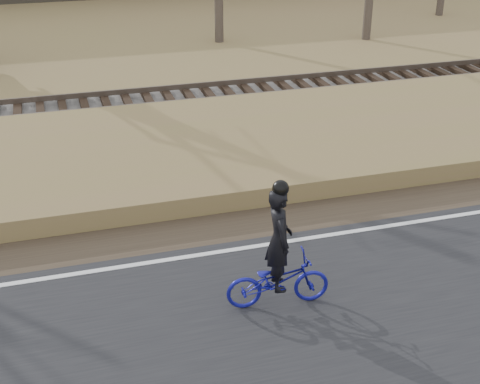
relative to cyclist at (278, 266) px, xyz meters
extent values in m
plane|color=brown|center=(-3.45, 1.65, -0.78)|extent=(120.00, 120.00, 0.00)
cube|color=black|center=(-3.45, -0.85, -0.75)|extent=(120.00, 6.00, 0.06)
cube|color=silver|center=(-3.45, 1.85, -0.72)|extent=(120.00, 0.12, 0.01)
cube|color=#473A2B|center=(-3.45, 2.85, -0.76)|extent=(120.00, 1.60, 0.04)
cube|color=brown|center=(-3.45, 5.85, -0.56)|extent=(120.00, 5.00, 0.44)
cube|color=slate|center=(-3.45, 9.65, -0.56)|extent=(120.00, 3.00, 0.45)
cube|color=black|center=(-3.45, 9.65, -0.26)|extent=(120.00, 2.40, 0.14)
cube|color=brown|center=(-3.45, 8.93, -0.12)|extent=(120.00, 0.07, 0.15)
cube|color=brown|center=(-3.45, 10.37, -0.12)|extent=(120.00, 0.07, 0.15)
imported|color=navy|center=(0.00, 0.00, -0.28)|extent=(1.75, 0.76, 0.89)
imported|color=black|center=(0.00, 0.00, 0.49)|extent=(0.48, 0.67, 1.73)
sphere|color=black|center=(0.00, 0.00, 1.38)|extent=(0.26, 0.26, 0.26)
camera|label=1|loc=(-3.18, -8.53, 5.74)|focal=50.00mm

